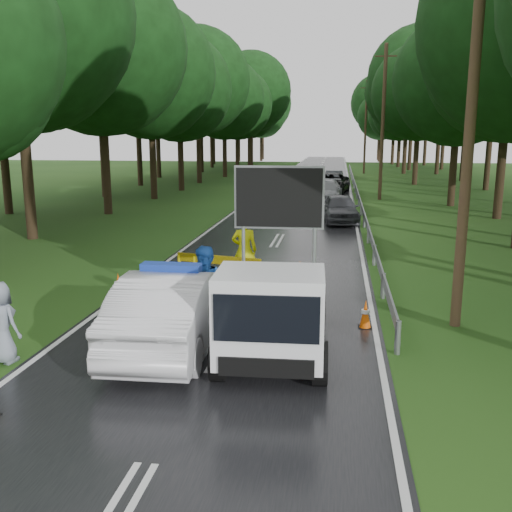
% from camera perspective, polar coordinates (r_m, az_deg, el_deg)
% --- Properties ---
extents(ground, '(160.00, 160.00, 0.00)m').
position_cam_1_polar(ground, '(12.15, -3.94, -8.83)').
color(ground, '#193F12').
rests_on(ground, ground).
extents(road, '(7.00, 140.00, 0.02)m').
position_cam_1_polar(road, '(41.39, 4.81, 6.08)').
color(road, black).
rests_on(road, ground).
extents(guardrail, '(0.12, 60.06, 0.70)m').
position_cam_1_polar(guardrail, '(40.95, 10.01, 6.63)').
color(guardrail, gray).
rests_on(guardrail, ground).
extents(utility_pole_near, '(1.40, 0.24, 10.00)m').
position_cam_1_polar(utility_pole_near, '(13.40, 20.80, 14.46)').
color(utility_pole_near, '#4E3B24').
rests_on(utility_pole_near, ground).
extents(utility_pole_mid, '(1.40, 0.24, 10.00)m').
position_cam_1_polar(utility_pole_mid, '(39.19, 12.57, 12.91)').
color(utility_pole_mid, '#4E3B24').
rests_on(utility_pole_mid, ground).
extents(utility_pole_far, '(1.40, 0.24, 10.00)m').
position_cam_1_polar(utility_pole_far, '(65.15, 10.90, 12.56)').
color(utility_pole_far, '#4E3B24').
rests_on(utility_pole_far, ground).
extents(police_sedan, '(1.92, 4.97, 1.78)m').
position_cam_1_polar(police_sedan, '(11.88, -8.35, -5.29)').
color(police_sedan, silver).
rests_on(police_sedan, ground).
extents(work_truck, '(2.21, 4.66, 3.65)m').
position_cam_1_polar(work_truck, '(11.27, 1.85, -5.18)').
color(work_truck, gray).
rests_on(work_truck, ground).
extents(barrier, '(2.48, 0.61, 1.05)m').
position_cam_1_polar(barrier, '(15.83, -3.79, -0.86)').
color(barrier, yellow).
rests_on(barrier, ground).
extents(officer, '(0.80, 0.59, 2.03)m').
position_cam_1_polar(officer, '(16.64, -1.17, 0.59)').
color(officer, '#EAF10D').
rests_on(officer, ground).
extents(civilian, '(0.98, 0.77, 1.97)m').
position_cam_1_polar(civilian, '(12.53, -4.89, -3.46)').
color(civilian, '#164392').
rests_on(civilian, ground).
extents(bystander_right, '(0.89, 0.70, 1.60)m').
position_cam_1_polar(bystander_right, '(12.02, -24.16, -6.11)').
color(bystander_right, gray).
rests_on(bystander_right, ground).
extents(queue_car_first, '(2.05, 4.23, 1.39)m').
position_cam_1_polar(queue_car_first, '(28.74, 8.42, 4.72)').
color(queue_car_first, '#3D3F45').
rests_on(queue_car_first, ground).
extents(queue_car_second, '(2.31, 5.03, 1.42)m').
position_cam_1_polar(queue_car_second, '(37.08, 6.94, 6.43)').
color(queue_car_second, gray).
rests_on(queue_car_second, ground).
extents(queue_car_third, '(3.11, 5.56, 1.47)m').
position_cam_1_polar(queue_car_third, '(43.05, 7.42, 7.23)').
color(queue_car_third, black).
rests_on(queue_car_third, ground).
extents(queue_car_fourth, '(1.59, 3.96, 1.28)m').
position_cam_1_polar(queue_car_fourth, '(49.03, 7.78, 7.69)').
color(queue_car_fourth, '#3E4146').
rests_on(queue_car_fourth, ground).
extents(cone_center, '(0.34, 0.34, 0.73)m').
position_cam_1_polar(cone_center, '(13.94, -3.14, -4.52)').
color(cone_center, black).
rests_on(cone_center, ground).
extents(cone_far, '(0.36, 0.36, 0.75)m').
position_cam_1_polar(cone_far, '(16.60, 4.40, -1.76)').
color(cone_far, black).
rests_on(cone_far, ground).
extents(cone_left_mid, '(0.33, 0.33, 0.70)m').
position_cam_1_polar(cone_left_mid, '(15.74, -13.59, -2.94)').
color(cone_left_mid, black).
rests_on(cone_left_mid, ground).
extents(cone_right, '(0.31, 0.31, 0.67)m').
position_cam_1_polar(cone_right, '(13.23, 10.89, -5.78)').
color(cone_right, black).
rests_on(cone_right, ground).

